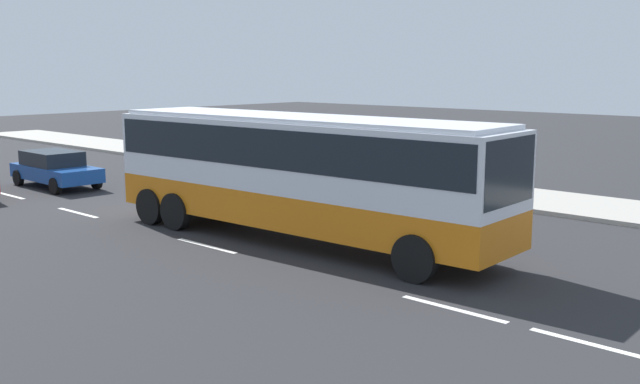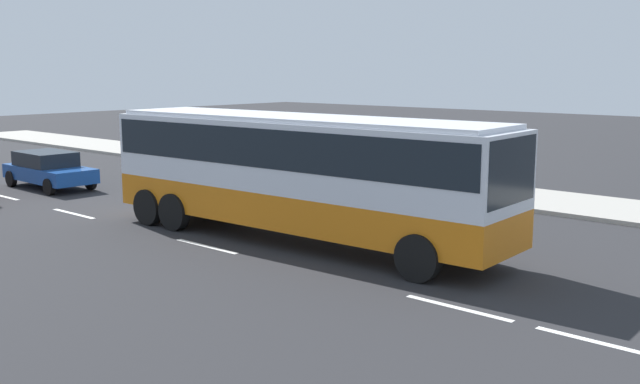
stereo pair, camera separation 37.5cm
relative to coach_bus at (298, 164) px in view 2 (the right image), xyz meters
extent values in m
plane|color=#28282B|center=(1.01, 0.74, -2.15)|extent=(120.00, 120.00, 0.00)
cube|color=#A8A399|center=(1.01, 10.01, -2.07)|extent=(80.00, 4.00, 0.15)
cube|color=white|center=(-13.23, -2.05, -2.15)|extent=(2.40, 0.16, 0.01)
cube|color=white|center=(-8.20, -2.05, -2.15)|extent=(2.40, 0.16, 0.01)
cube|color=white|center=(-1.47, -2.05, -2.15)|extent=(2.40, 0.16, 0.01)
cube|color=white|center=(6.26, -2.05, -2.15)|extent=(2.40, 0.16, 0.01)
cube|color=white|center=(9.13, -2.05, -2.15)|extent=(2.40, 0.16, 0.01)
cube|color=orange|center=(0.00, 0.00, -1.13)|extent=(12.45, 3.04, 0.94)
cube|color=silver|center=(0.00, 0.00, 0.27)|extent=(12.45, 3.04, 1.85)
cube|color=black|center=(0.00, 0.00, 0.53)|extent=(12.20, 3.06, 1.02)
cube|color=black|center=(6.13, 0.24, 0.36)|extent=(0.21, 2.36, 1.48)
cube|color=silver|center=(0.00, 0.00, 1.25)|extent=(11.95, 2.87, 0.12)
cylinder|color=black|center=(4.53, 1.41, -1.60)|extent=(1.11, 0.34, 1.10)
cylinder|color=black|center=(4.63, -1.05, -1.60)|extent=(1.11, 0.34, 1.10)
cylinder|color=black|center=(-3.82, 1.08, -1.60)|extent=(1.11, 0.34, 1.10)
cylinder|color=black|center=(-3.72, -1.38, -1.60)|extent=(1.11, 0.34, 1.10)
cylinder|color=black|center=(-5.02, 1.03, -1.60)|extent=(1.11, 0.34, 1.10)
cylinder|color=black|center=(-4.92, -1.42, -1.60)|extent=(1.11, 0.34, 1.10)
cube|color=#194799|center=(-13.64, 0.12, -1.55)|extent=(4.43, 1.87, 0.55)
cube|color=black|center=(-13.91, 0.12, -0.99)|extent=(2.45, 1.70, 0.57)
cylinder|color=black|center=(-12.07, 0.96, -1.83)|extent=(0.64, 0.21, 0.64)
cylinder|color=black|center=(-12.10, -0.77, -1.83)|extent=(0.64, 0.21, 0.64)
cylinder|color=black|center=(-15.18, 1.00, -1.83)|extent=(0.64, 0.21, 0.64)
cylinder|color=black|center=(-15.21, -0.72, -1.83)|extent=(0.64, 0.21, 0.64)
cylinder|color=black|center=(-0.53, 10.35, -1.58)|extent=(0.14, 0.14, 0.84)
cylinder|color=black|center=(-0.55, 10.51, -1.58)|extent=(0.14, 0.14, 0.84)
cylinder|color=gold|center=(-0.54, 10.43, -0.84)|extent=(0.32, 0.32, 0.63)
sphere|color=tan|center=(-0.54, 10.43, -0.42)|extent=(0.23, 0.23, 0.23)
camera|label=1|loc=(13.66, -14.08, 2.58)|focal=40.88mm
camera|label=2|loc=(13.38, -14.33, 2.58)|focal=40.88mm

